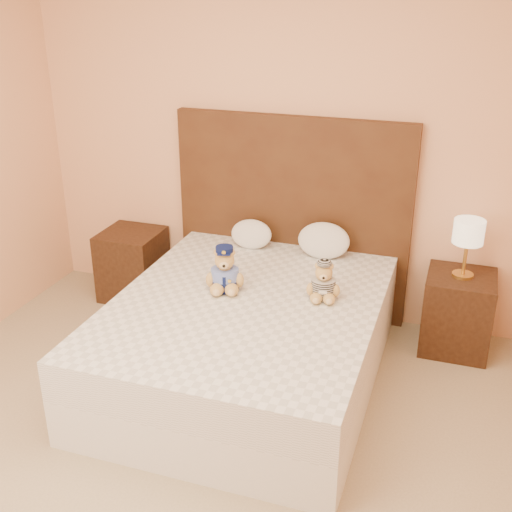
% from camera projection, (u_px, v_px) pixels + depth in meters
% --- Properties ---
extents(ground, '(4.00, 4.50, 0.00)m').
position_uv_depth(ground, '(165.00, 508.00, 3.13)').
color(ground, tan).
rests_on(ground, ground).
extents(room_walls, '(4.04, 4.52, 2.72)m').
position_uv_depth(room_walls, '(188.00, 120.00, 2.81)').
color(room_walls, '#F0AE83').
rests_on(room_walls, ground).
extents(bed, '(1.60, 2.00, 0.55)m').
position_uv_depth(bed, '(247.00, 339.00, 4.06)').
color(bed, white).
rests_on(bed, ground).
extents(headboard, '(1.75, 0.08, 1.50)m').
position_uv_depth(headboard, '(292.00, 217.00, 4.75)').
color(headboard, '#482B15').
rests_on(headboard, ground).
extents(nightstand_left, '(0.45, 0.45, 0.55)m').
position_uv_depth(nightstand_left, '(133.00, 264.00, 5.13)').
color(nightstand_left, '#3C2313').
rests_on(nightstand_left, ground).
extents(nightstand_right, '(0.45, 0.45, 0.55)m').
position_uv_depth(nightstand_right, '(457.00, 312.00, 4.39)').
color(nightstand_right, '#3C2313').
rests_on(nightstand_right, ground).
extents(lamp, '(0.20, 0.20, 0.40)m').
position_uv_depth(lamp, '(468.00, 235.00, 4.16)').
color(lamp, gold).
rests_on(lamp, nightstand_right).
extents(teddy_police, '(0.32, 0.31, 0.29)m').
position_uv_depth(teddy_police, '(225.00, 269.00, 4.04)').
color(teddy_police, tan).
rests_on(teddy_police, bed).
extents(teddy_prisoner, '(0.25, 0.25, 0.24)m').
position_uv_depth(teddy_prisoner, '(324.00, 281.00, 3.94)').
color(teddy_prisoner, tan).
rests_on(teddy_prisoner, bed).
extents(pillow_left, '(0.31, 0.20, 0.22)m').
position_uv_depth(pillow_left, '(251.00, 233.00, 4.71)').
color(pillow_left, white).
rests_on(pillow_left, bed).
extents(pillow_right, '(0.37, 0.24, 0.26)m').
position_uv_depth(pillow_right, '(324.00, 239.00, 4.54)').
color(pillow_right, white).
rests_on(pillow_right, bed).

